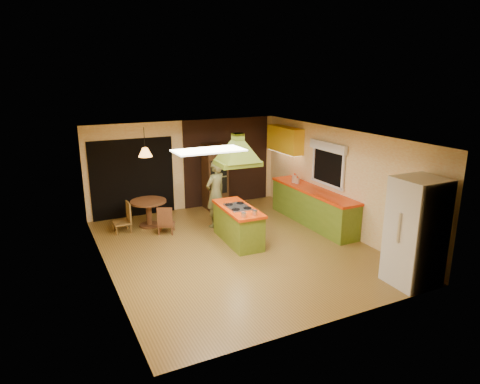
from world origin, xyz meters
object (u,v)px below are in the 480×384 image
dining_table (149,208)px  canister_large (295,179)px  refrigerator (416,232)px  wall_oven (215,177)px  man (216,194)px  kitchen_island (238,224)px

dining_table → canister_large: size_ratio=4.32×
refrigerator → canister_large: 4.25m
wall_oven → dining_table: (-2.10, -0.68, -0.45)m
man → refrigerator: size_ratio=0.85×
kitchen_island → refrigerator: (2.00, -3.20, 0.58)m
dining_table → wall_oven: bearing=17.9°
dining_table → canister_large: canister_large is taller
man → canister_large: 2.25m
man → canister_large: (2.24, -0.13, 0.17)m
man → dining_table: bearing=-49.8°
man → dining_table: 1.73m
refrigerator → wall_oven: size_ratio=1.09×
man → wall_oven: bearing=-136.0°
kitchen_island → refrigerator: 3.82m
refrigerator → canister_large: (0.19, 4.25, 0.02)m
refrigerator → dining_table: (-3.57, 5.12, -0.53)m
man → kitchen_island: bearing=68.7°
man → wall_oven: (0.58, 1.42, 0.07)m
kitchen_island → dining_table: (-1.57, 1.92, 0.05)m
dining_table → man: bearing=-26.1°
man → canister_large: bearing=153.0°
kitchen_island → wall_oven: size_ratio=0.91×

